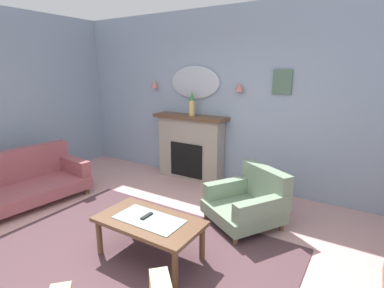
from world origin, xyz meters
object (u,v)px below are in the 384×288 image
Objects in this scene: mantel_vase_right at (192,104)px; wall_sconce_left at (154,84)px; floral_couch at (21,182)px; tv_remote at (147,216)px; fireplace at (190,148)px; wall_sconce_right at (239,87)px; armchair_beside_couch at (249,201)px; framed_picture at (282,82)px; wall_mirror at (195,82)px; coffee_table at (149,224)px.

mantel_vase_right is 2.96× the size of wall_sconce_left.
tv_remote is at bearing -0.17° from floral_couch.
fireplace reaches higher than floral_couch.
wall_sconce_right is 0.13× the size of armchair_beside_couch.
wall_sconce_right is 3.57m from floral_couch.
framed_picture is 0.20× the size of floral_couch.
framed_picture reaches higher than mantel_vase_right.
floral_couch is at bearing -127.08° from mantel_vase_right.
wall_sconce_left is 0.13× the size of armchair_beside_couch.
floral_couch is 1.60× the size of armchair_beside_couch.
wall_mirror is 3.12m from floral_couch.
wall_mirror is at bearing 55.84° from floral_couch.
armchair_beside_couch is at bearing -32.59° from fireplace.
wall_sconce_left is 3.15m from coffee_table.
fireplace is 1.24× the size of coffee_table.
mantel_vase_right is 0.43× the size of wall_mirror.
wall_sconce_right is at bearing 43.08° from floral_couch.
armchair_beside_couch is (1.45, -0.93, -1.06)m from mantel_vase_right.
wall_sconce_left is at bearing -176.63° from wall_mirror.
fireplace is at bearing -90.00° from wall_mirror.
fireplace is 1.42× the size of wall_mirror.
mantel_vase_right is at bearing -73.61° from wall_mirror.
mantel_vase_right is (0.05, -0.03, 0.79)m from fireplace.
tv_remote is at bearing -105.74° from framed_picture.
wall_mirror reaches higher than floral_couch.
armchair_beside_couch is (0.60, 1.24, -0.08)m from coffee_table.
framed_picture is (1.50, 0.15, 1.18)m from fireplace.
fireplace is 1.22× the size of armchair_beside_couch.
wall_sconce_left is 3.08m from tv_remote.
fireplace is at bearing -174.23° from framed_picture.
wall_sconce_right reaches higher than mantel_vase_right.
floral_couch is at bearing 179.29° from coffee_table.
mantel_vase_right is at bearing 110.27° from tv_remote.
armchair_beside_couch reaches higher than tv_remote.
wall_sconce_right reaches higher than armchair_beside_couch.
wall_sconce_left reaches higher than tv_remote.
fireplace reaches higher than coffee_table.
mantel_vase_right is 0.37× the size of armchair_beside_couch.
wall_sconce_right is 2.62m from coffee_table.
framed_picture reaches higher than armchair_beside_couch.
mantel_vase_right reaches higher than tv_remote.
fireplace is at bearing 111.18° from tv_remote.
fireplace is at bearing 54.14° from floral_couch.
framed_picture reaches higher than fireplace.
framed_picture is 0.33× the size of coffee_table.
coffee_table is at bearing -68.76° from mantel_vase_right.
wall_sconce_right is 0.13× the size of coffee_table.
fireplace is 9.71× the size of wall_sconce_left.
floral_couch is at bearing 179.83° from tv_remote.
coffee_table is at bearing -69.10° from wall_mirror.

